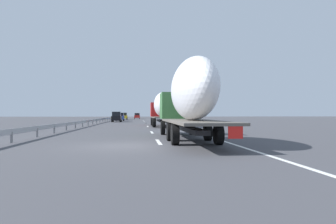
% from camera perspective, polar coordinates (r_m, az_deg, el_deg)
% --- Properties ---
extents(ground_plane, '(260.00, 260.00, 0.00)m').
position_cam_1_polar(ground_plane, '(54.74, -6.23, -1.99)').
color(ground_plane, '#424247').
extents(lane_stripe_0, '(3.20, 0.20, 0.01)m').
position_cam_1_polar(lane_stripe_0, '(16.82, -1.77, -5.61)').
color(lane_stripe_0, white).
rests_on(lane_stripe_0, ground_plane).
extents(lane_stripe_1, '(3.20, 0.20, 0.01)m').
position_cam_1_polar(lane_stripe_1, '(25.61, -3.05, -3.81)').
color(lane_stripe_1, white).
rests_on(lane_stripe_1, ground_plane).
extents(lane_stripe_2, '(3.20, 0.20, 0.01)m').
position_cam_1_polar(lane_stripe_2, '(37.68, -3.83, -2.71)').
color(lane_stripe_2, white).
rests_on(lane_stripe_2, ground_plane).
extents(lane_stripe_3, '(3.20, 0.20, 0.01)m').
position_cam_1_polar(lane_stripe_3, '(49.59, -4.22, -2.15)').
color(lane_stripe_3, white).
rests_on(lane_stripe_3, ground_plane).
extents(lane_stripe_4, '(3.20, 0.20, 0.01)m').
position_cam_1_polar(lane_stripe_4, '(49.89, -4.23, -2.14)').
color(lane_stripe_4, white).
rests_on(lane_stripe_4, ground_plane).
extents(lane_stripe_5, '(3.20, 0.20, 0.01)m').
position_cam_1_polar(lane_stripe_5, '(64.26, -4.51, -1.75)').
color(lane_stripe_5, white).
rests_on(lane_stripe_5, ground_plane).
extents(lane_stripe_6, '(3.20, 0.20, 0.01)m').
position_cam_1_polar(lane_stripe_6, '(76.11, -4.66, -1.54)').
color(lane_stripe_6, white).
rests_on(lane_stripe_6, ground_plane).
extents(edge_line_right, '(110.00, 0.20, 0.01)m').
position_cam_1_polar(edge_line_right, '(59.92, -0.90, -1.85)').
color(edge_line_right, white).
rests_on(edge_line_right, ground_plane).
extents(truck_lead, '(12.26, 2.55, 4.14)m').
position_cam_1_polar(truck_lead, '(37.41, -1.05, 0.91)').
color(truck_lead, '#B21919').
rests_on(truck_lead, ground_plane).
extents(truck_trailing, '(14.30, 2.55, 4.52)m').
position_cam_1_polar(truck_trailing, '(17.53, 4.00, 2.96)').
color(truck_trailing, '#387038').
rests_on(truck_trailing, ground_plane).
extents(car_red_compact, '(4.11, 1.82, 1.85)m').
position_cam_1_polar(car_red_compact, '(99.73, -5.80, -0.73)').
color(car_red_compact, red).
rests_on(car_red_compact, ground_plane).
extents(car_yellow_coupe, '(4.71, 1.87, 1.90)m').
position_cam_1_polar(car_yellow_coupe, '(86.20, -8.24, -0.77)').
color(car_yellow_coupe, gold).
rests_on(car_yellow_coupe, ground_plane).
extents(car_black_suv, '(4.66, 1.79, 1.98)m').
position_cam_1_polar(car_black_suv, '(60.09, -9.58, -0.90)').
color(car_black_suv, black).
rests_on(car_black_suv, ground_plane).
extents(car_blue_sedan, '(4.25, 1.92, 1.78)m').
position_cam_1_polar(car_blue_sedan, '(70.22, -9.00, -0.89)').
color(car_blue_sedan, '#28479E').
rests_on(car_blue_sedan, ground_plane).
extents(road_sign, '(0.10, 0.90, 3.31)m').
position_cam_1_polar(road_sign, '(53.02, 1.00, 0.43)').
color(road_sign, gray).
rests_on(road_sign, ground_plane).
extents(tree_0, '(3.94, 3.94, 6.43)m').
position_cam_1_polar(tree_0, '(72.19, 1.68, 1.53)').
color(tree_0, '#472D19').
rests_on(tree_0, ground_plane).
extents(tree_1, '(3.58, 3.58, 7.60)m').
position_cam_1_polar(tree_1, '(95.43, 1.85, 1.52)').
color(tree_1, '#472D19').
rests_on(tree_1, ground_plane).
extents(tree_2, '(3.13, 3.13, 5.18)m').
position_cam_1_polar(tree_2, '(84.53, 0.99, 0.81)').
color(tree_2, '#472D19').
rests_on(tree_2, ground_plane).
extents(guardrail_median, '(94.00, 0.10, 0.76)m').
position_cam_1_polar(guardrail_median, '(58.11, -12.12, -1.32)').
color(guardrail_median, '#9EA0A5').
rests_on(guardrail_median, ground_plane).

